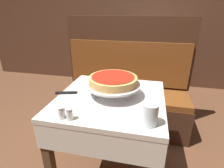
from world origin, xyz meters
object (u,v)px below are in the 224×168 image
object	(u,v)px
pizza_server	(76,93)
dining_table_front	(111,112)
dining_table_rear	(148,56)
booth_bench	(125,97)
pepper_shaker	(70,114)
condiment_caddy	(149,45)
pizza_pan_stand	(113,85)
salt_shaker	(62,113)
deep_dish_pizza	(113,80)
water_glass_near	(150,114)

from	to	relation	value
pizza_server	dining_table_front	bearing A→B (deg)	1.39
dining_table_rear	booth_bench	xyz separation A→B (m)	(-0.21, -0.85, -0.30)
dining_table_front	pizza_server	xyz separation A→B (m)	(-0.24, -0.01, 0.12)
booth_bench	pepper_shaker	size ratio (longest dim) A/B	23.03
pizza_server	condiment_caddy	bearing A→B (deg)	75.36
pizza_pan_stand	salt_shaker	bearing A→B (deg)	-122.59
dining_table_rear	pizza_pan_stand	xyz separation A→B (m)	(-0.19, -1.62, 0.18)
dining_table_front	dining_table_rear	world-z (taller)	same
deep_dish_pizza	pizza_server	xyz separation A→B (m)	(-0.25, -0.03, -0.10)
deep_dish_pizza	condiment_caddy	world-z (taller)	condiment_caddy
salt_shaker	condiment_caddy	world-z (taller)	condiment_caddy
pizza_pan_stand	pepper_shaker	xyz separation A→B (m)	(-0.16, -0.32, -0.04)
pizza_pan_stand	dining_table_front	bearing A→B (deg)	-120.45
dining_table_front	booth_bench	size ratio (longest dim) A/B	0.54
pizza_pan_stand	salt_shaker	size ratio (longest dim) A/B	5.60
deep_dish_pizza	water_glass_near	size ratio (longest dim) A/B	2.78
pizza_pan_stand	pepper_shaker	distance (m)	0.36
water_glass_near	dining_table_front	bearing A→B (deg)	135.32
pizza_pan_stand	condiment_caddy	distance (m)	1.64
dining_table_front	pepper_shaker	bearing A→B (deg)	-116.29
pizza_pan_stand	condiment_caddy	size ratio (longest dim) A/B	2.05
pizza_pan_stand	condiment_caddy	world-z (taller)	condiment_caddy
booth_bench	deep_dish_pizza	distance (m)	0.92
dining_table_rear	water_glass_near	xyz separation A→B (m)	(0.06, -1.89, 0.16)
pepper_shaker	pizza_pan_stand	bearing A→B (deg)	63.44
deep_dish_pizza	salt_shaker	xyz separation A→B (m)	(-0.20, -0.32, -0.08)
dining_table_front	deep_dish_pizza	world-z (taller)	deep_dish_pizza
dining_table_rear	pepper_shaker	xyz separation A→B (m)	(-0.34, -1.93, 0.13)
pizza_server	water_glass_near	xyz separation A→B (m)	(0.49, -0.24, 0.05)
pizza_pan_stand	pizza_server	bearing A→B (deg)	-174.18
dining_table_rear	water_glass_near	bearing A→B (deg)	-88.28
salt_shaker	pepper_shaker	world-z (taller)	salt_shaker
booth_bench	pizza_server	bearing A→B (deg)	-105.79
pepper_shaker	condiment_caddy	size ratio (longest dim) A/B	0.35
dining_table_rear	deep_dish_pizza	size ratio (longest dim) A/B	2.44
dining_table_rear	pizza_pan_stand	size ratio (longest dim) A/B	2.13
salt_shaker	pepper_shaker	size ratio (longest dim) A/B	1.04
water_glass_near	salt_shaker	xyz separation A→B (m)	(-0.44, -0.05, -0.02)
pizza_server	pepper_shaker	distance (m)	0.31
dining_table_front	booth_bench	xyz separation A→B (m)	(-0.01, 0.79, -0.28)
dining_table_front	dining_table_rear	distance (m)	1.65
dining_table_front	pizza_pan_stand	xyz separation A→B (m)	(0.01, 0.02, 0.19)
dining_table_rear	pizza_server	bearing A→B (deg)	-104.81
pepper_shaker	deep_dish_pizza	bearing A→B (deg)	63.44
pizza_pan_stand	pepper_shaker	world-z (taller)	pizza_pan_stand
water_glass_near	salt_shaker	bearing A→B (deg)	-174.15
booth_bench	deep_dish_pizza	world-z (taller)	booth_bench
pizza_server	salt_shaker	xyz separation A→B (m)	(0.05, -0.29, 0.03)
water_glass_near	pepper_shaker	world-z (taller)	water_glass_near
pizza_server	booth_bench	bearing A→B (deg)	74.21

